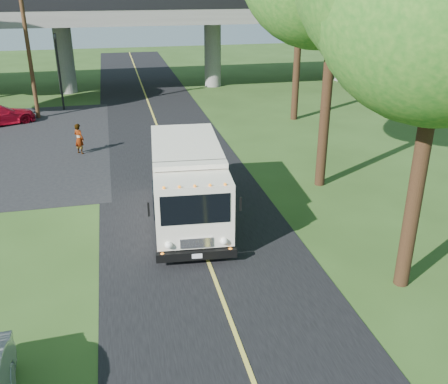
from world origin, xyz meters
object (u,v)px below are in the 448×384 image
object	(u,v)px
step_van	(188,182)
traffic_signal	(58,64)
utility_pole	(28,47)
pedestrian	(79,139)

from	to	relation	value
step_van	traffic_signal	bearing A→B (deg)	111.47
traffic_signal	utility_pole	bearing A→B (deg)	-126.87
pedestrian	traffic_signal	bearing A→B (deg)	-37.48
traffic_signal	pedestrian	world-z (taller)	traffic_signal
pedestrian	utility_pole	bearing A→B (deg)	-25.72
utility_pole	step_van	distance (m)	19.01
traffic_signal	utility_pole	world-z (taller)	utility_pole
utility_pole	traffic_signal	bearing A→B (deg)	53.13
traffic_signal	pedestrian	xyz separation A→B (m)	(1.51, -10.18, -2.38)
step_van	pedestrian	xyz separation A→B (m)	(-4.36, 9.08, -0.77)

